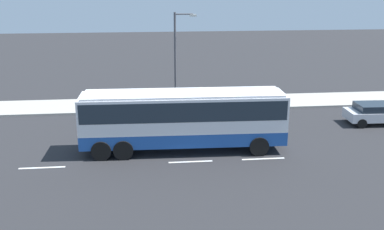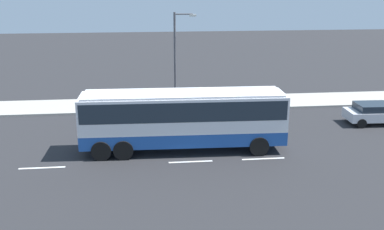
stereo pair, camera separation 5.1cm
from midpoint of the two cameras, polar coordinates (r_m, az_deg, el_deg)
ground_plane at (r=26.88m, az=-2.32°, el=-3.95°), size 120.00×120.00×0.00m
sidewalk_curb at (r=35.53m, az=-3.26°, el=1.39°), size 80.00×4.00×0.15m
lane_centreline at (r=24.97m, az=-16.21°, el=-6.32°), size 24.57×0.16×0.01m
coach_bus at (r=25.59m, az=-1.06°, el=0.03°), size 11.61×2.94×3.45m
car_silver_hatch at (r=33.22m, az=22.29°, el=0.25°), size 4.19×2.15×1.42m
pedestrian_near_curb at (r=34.36m, az=1.18°, el=2.50°), size 0.32×0.32×1.52m
street_lamp at (r=33.43m, az=-1.83°, el=7.68°), size 1.65×0.24×7.10m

